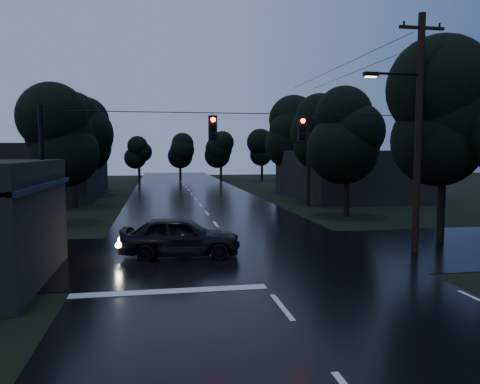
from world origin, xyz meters
name	(u,v)px	position (x,y,z in m)	size (l,w,h in m)	color
main_road	(201,206)	(0.00, 30.00, 0.00)	(12.00, 120.00, 0.02)	black
cross_street	(239,254)	(0.00, 12.00, 0.00)	(60.00, 9.00, 0.02)	black
building_far_right	(346,174)	(14.00, 34.00, 2.20)	(10.00, 14.00, 4.40)	black
building_far_left	(45,171)	(-14.00, 40.00, 2.50)	(10.00, 16.00, 5.00)	black
utility_pole_main	(417,129)	(7.41, 11.00, 5.26)	(3.50, 0.30, 10.00)	black
utility_pole_far	(308,157)	(8.30, 28.00, 3.88)	(2.00, 0.30, 7.50)	black
anchor_pole_left	(43,187)	(-7.50, 11.00, 3.00)	(0.18, 0.18, 6.00)	black
span_signals	(257,128)	(0.56, 10.99, 5.24)	(15.00, 0.37, 1.12)	black
tree_corner_near	(445,116)	(10.00, 13.00, 5.99)	(4.48, 4.48, 9.44)	black
tree_left_a	(60,136)	(-9.00, 22.00, 5.24)	(3.92, 3.92, 8.26)	black
tree_left_b	(73,134)	(-9.60, 30.00, 5.62)	(4.20, 4.20, 8.85)	black
tree_left_c	(85,134)	(-10.20, 40.00, 5.99)	(4.48, 4.48, 9.44)	black
tree_right_a	(348,132)	(9.00, 22.00, 5.62)	(4.20, 4.20, 8.85)	black
tree_right_b	(316,131)	(9.60, 30.00, 5.99)	(4.48, 4.48, 9.44)	black
tree_right_c	(290,132)	(10.20, 40.00, 6.37)	(4.76, 4.76, 10.03)	black
car	(180,236)	(-2.45, 11.94, 0.83)	(1.97, 4.90, 1.67)	black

